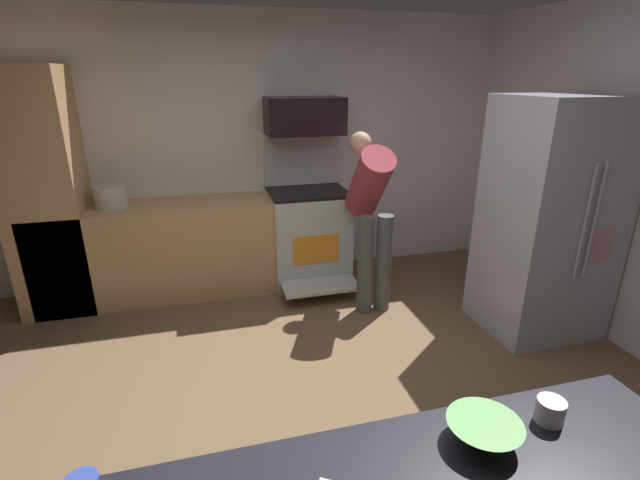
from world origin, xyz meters
TOP-DOWN VIEW (x-y plane):
  - ground_plane at (0.00, 0.00)m, footprint 5.20×4.80m
  - wall_back at (0.00, 2.34)m, footprint 5.20×0.12m
  - lower_cabinet_run at (-0.90, 1.98)m, footprint 2.40×0.60m
  - cabinet_column at (-1.90, 1.98)m, footprint 0.60×0.60m
  - oven_range at (0.40, 1.97)m, footprint 0.76×0.98m
  - microwave at (0.40, 2.06)m, footprint 0.74×0.38m
  - refrigerator at (2.03, 0.57)m, footprint 0.86×0.77m
  - person_cook at (0.81, 1.31)m, footprint 0.31×0.67m
  - mixing_bowl_large at (0.21, -1.28)m, footprint 0.24×0.24m
  - mug_tea at (0.49, -1.25)m, footprint 0.10×0.10m
  - stock_pot at (-1.39, 1.98)m, footprint 0.28×0.28m

SIDE VIEW (x-z plane):
  - ground_plane at x=0.00m, z-range -0.02..0.00m
  - lower_cabinet_run at x=-0.90m, z-range 0.00..0.90m
  - oven_range at x=0.40m, z-range -0.23..1.24m
  - person_cook at x=0.81m, z-range 0.15..1.69m
  - mixing_bowl_large at x=0.21m, z-range 0.90..0.98m
  - mug_tea at x=0.49m, z-range 0.90..0.99m
  - refrigerator at x=2.03m, z-range 0.00..1.89m
  - stock_pot at x=-1.39m, z-range 0.90..1.10m
  - cabinet_column at x=-1.90m, z-range 0.00..2.10m
  - wall_back at x=0.00m, z-range 0.00..2.60m
  - microwave at x=0.40m, z-range 1.48..1.82m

